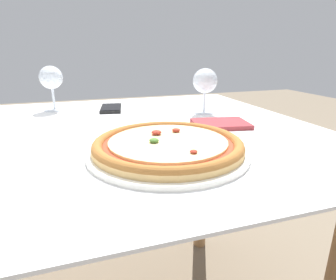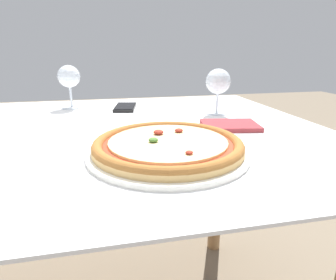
# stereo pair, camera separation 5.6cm
# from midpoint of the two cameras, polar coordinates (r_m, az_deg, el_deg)

# --- Properties ---
(dining_table) EXTENTS (1.34, 0.95, 0.74)m
(dining_table) POSITION_cam_midpoint_polar(r_m,az_deg,el_deg) (0.79, -21.24, -4.99)
(dining_table) COLOR #997047
(dining_table) RESTS_ON ground_plane
(pizza_plate) EXTENTS (0.33, 0.33, 0.04)m
(pizza_plate) POSITION_cam_midpoint_polar(r_m,az_deg,el_deg) (0.57, -2.84, -1.28)
(pizza_plate) COLOR white
(pizza_plate) RESTS_ON dining_table
(wine_glass_far_left) EXTENTS (0.08, 0.08, 0.15)m
(wine_glass_far_left) POSITION_cam_midpoint_polar(r_m,az_deg,el_deg) (1.06, -24.11, 11.21)
(wine_glass_far_left) COLOR silver
(wine_glass_far_left) RESTS_ON dining_table
(wine_glass_far_right) EXTENTS (0.08, 0.08, 0.15)m
(wine_glass_far_right) POSITION_cam_midpoint_polar(r_m,az_deg,el_deg) (0.93, 5.79, 11.59)
(wine_glass_far_right) COLOR silver
(wine_glass_far_right) RESTS_ON dining_table
(cell_phone) EXTENTS (0.09, 0.15, 0.01)m
(cell_phone) POSITION_cam_midpoint_polar(r_m,az_deg,el_deg) (1.02, -13.05, 6.31)
(cell_phone) COLOR black
(cell_phone) RESTS_ON dining_table
(napkin_folded) EXTENTS (0.17, 0.13, 0.01)m
(napkin_folded) POSITION_cam_midpoint_polar(r_m,az_deg,el_deg) (0.79, 8.63, 3.25)
(napkin_folded) COLOR #933338
(napkin_folded) RESTS_ON dining_table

